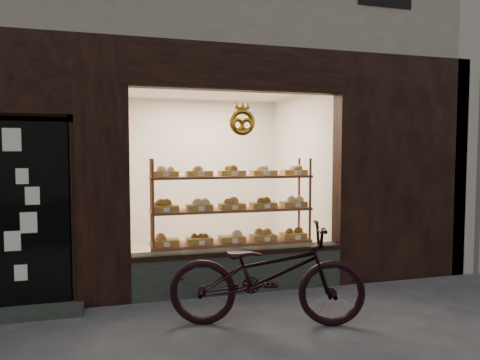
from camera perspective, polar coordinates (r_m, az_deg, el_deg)
name	(u,v)px	position (r m, az deg, el deg)	size (l,w,h in m)	color
display_shelf	(232,219)	(5.87, -1.09, -5.16)	(2.20, 0.45, 1.70)	brown
bicycle	(267,274)	(4.50, 3.62, -12.46)	(0.70, 2.00, 1.05)	black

